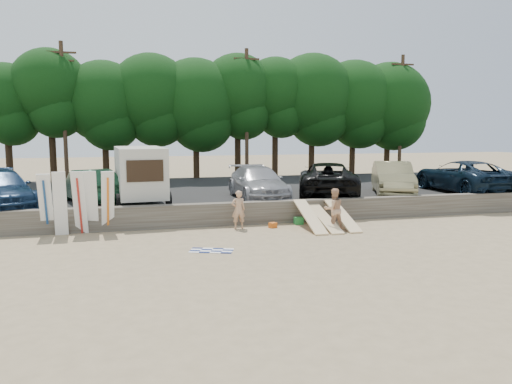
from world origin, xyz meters
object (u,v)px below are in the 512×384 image
(car_3, at_px, (328,179))
(beachgoer_b, at_px, (334,209))
(cooler, at_px, (299,221))
(car_0, at_px, (0,190))
(car_2, at_px, (258,183))
(car_1, at_px, (90,186))
(car_5, at_px, (463,176))
(beachgoer_a, at_px, (238,210))
(car_4, at_px, (393,178))
(box_trailer, at_px, (140,172))

(car_3, height_order, beachgoer_b, car_3)
(beachgoer_b, xyz_separation_m, cooler, (-1.02, 1.51, -0.72))
(car_0, xyz_separation_m, car_2, (11.85, 0.23, -0.04))
(car_1, distance_m, car_2, 8.13)
(car_0, bearing_deg, car_5, -20.78)
(beachgoer_a, height_order, beachgoer_b, beachgoer_b)
(cooler, bearing_deg, car_3, 54.43)
(car_4, bearing_deg, car_1, -160.01)
(car_1, bearing_deg, car_4, 158.89)
(beachgoer_a, distance_m, cooler, 2.88)
(car_2, height_order, car_3, car_3)
(car_0, height_order, cooler, car_0)
(car_3, relative_size, beachgoer_a, 3.87)
(car_0, height_order, beachgoer_a, car_0)
(car_1, relative_size, beachgoer_a, 2.99)
(car_2, xyz_separation_m, car_5, (11.83, -0.12, 0.07))
(car_0, relative_size, car_5, 0.92)
(car_1, distance_m, cooler, 10.06)
(box_trailer, xyz_separation_m, car_4, (13.23, 0.08, -0.61))
(box_trailer, xyz_separation_m, car_5, (17.60, 0.11, -0.61))
(car_3, relative_size, car_4, 1.19)
(beachgoer_a, bearing_deg, car_1, -33.17)
(cooler, bearing_deg, car_4, 29.42)
(car_1, relative_size, cooler, 12.87)
(car_4, relative_size, beachgoer_a, 3.26)
(box_trailer, distance_m, car_1, 2.58)
(car_5, height_order, beachgoer_a, car_5)
(car_3, relative_size, beachgoer_b, 3.61)
(car_5, bearing_deg, car_4, 1.53)
(car_0, distance_m, car_3, 15.74)
(car_0, distance_m, car_2, 11.85)
(car_2, bearing_deg, beachgoer_b, -68.45)
(car_0, relative_size, beachgoer_a, 3.57)
(car_4, relative_size, cooler, 14.01)
(car_3, relative_size, car_5, 1.00)
(box_trailer, xyz_separation_m, car_1, (-2.33, 0.87, -0.68))
(box_trailer, distance_m, cooler, 7.76)
(box_trailer, height_order, car_0, box_trailer)
(car_4, distance_m, cooler, 7.46)
(box_trailer, distance_m, car_5, 17.62)
(car_2, distance_m, car_4, 7.46)
(car_1, bearing_deg, car_0, -5.11)
(beachgoer_b, bearing_deg, car_3, -111.27)
(car_5, relative_size, cooler, 16.70)
(car_5, xyz_separation_m, beachgoer_b, (-9.85, -4.91, -0.70))
(car_5, distance_m, cooler, 11.48)
(car_1, height_order, beachgoer_b, car_1)
(car_2, bearing_deg, car_3, 4.40)
(car_2, xyz_separation_m, car_4, (7.46, -0.14, 0.07))
(car_5, height_order, beachgoer_b, car_5)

